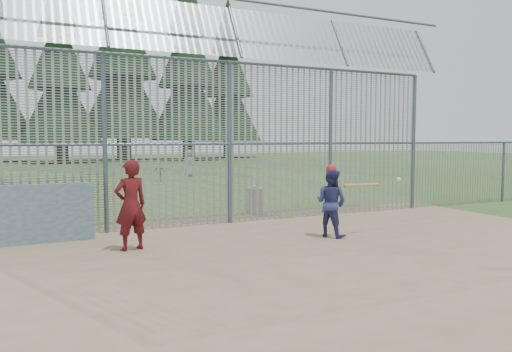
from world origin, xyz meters
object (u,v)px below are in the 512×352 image
dugout_wall (28,215)px  batter (331,203)px  onlooker (131,205)px  trash_can (254,201)px

dugout_wall → batter: bearing=-18.3°
dugout_wall → batter: (5.89, -1.95, 0.13)m
batter → onlooker: bearing=57.3°
batter → trash_can: (-0.07, 3.67, -0.37)m
batter → onlooker: size_ratio=0.85×
batter → onlooker: (-4.16, 0.56, 0.13)m
onlooker → dugout_wall: bearing=-50.5°
batter → dugout_wall: bearing=46.6°
trash_can → dugout_wall: bearing=-163.6°
batter → trash_can: bearing=-24.0°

